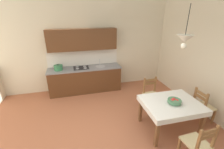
% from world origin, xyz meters
% --- Properties ---
extents(ground_plane, '(6.42, 6.17, 0.10)m').
position_xyz_m(ground_plane, '(0.00, 0.00, -0.05)').
color(ground_plane, '#A86042').
extents(wall_back, '(6.42, 0.12, 4.24)m').
position_xyz_m(wall_back, '(0.00, 2.84, 2.12)').
color(wall_back, beige).
rests_on(wall_back, ground_plane).
extents(kitchen_cabinetry, '(2.51, 0.63, 2.20)m').
position_xyz_m(kitchen_cabinetry, '(-0.18, 2.51, 0.86)').
color(kitchen_cabinetry, '#56331C').
rests_on(kitchen_cabinetry, ground_plane).
extents(dining_table, '(1.33, 1.06, 0.75)m').
position_xyz_m(dining_table, '(1.58, -0.04, 0.63)').
color(dining_table, brown).
rests_on(dining_table, ground_plane).
extents(dining_chair_camera_side, '(0.44, 0.44, 0.93)m').
position_xyz_m(dining_chair_camera_side, '(1.54, -0.97, 0.44)').
color(dining_chair_camera_side, '#D1BC89').
rests_on(dining_chair_camera_side, ground_plane).
extents(dining_chair_kitchen_side, '(0.43, 0.43, 0.93)m').
position_xyz_m(dining_chair_kitchen_side, '(1.60, 0.90, 0.44)').
color(dining_chair_kitchen_side, '#D1BC89').
rests_on(dining_chair_kitchen_side, ground_plane).
extents(dining_chair_window_side, '(0.42, 0.42, 0.93)m').
position_xyz_m(dining_chair_window_side, '(2.57, -0.01, 0.44)').
color(dining_chair_window_side, '#D1BC89').
rests_on(dining_chair_window_side, ground_plane).
extents(fruit_bowl, '(0.30, 0.30, 0.12)m').
position_xyz_m(fruit_bowl, '(1.61, -0.09, 0.81)').
color(fruit_bowl, '#4C7F5B').
rests_on(fruit_bowl, dining_table).
extents(pendant_lamp, '(0.32, 0.32, 0.81)m').
position_xyz_m(pendant_lamp, '(1.57, -0.11, 2.21)').
color(pendant_lamp, black).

